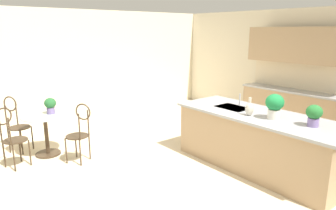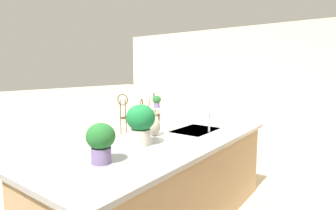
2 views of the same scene
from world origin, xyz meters
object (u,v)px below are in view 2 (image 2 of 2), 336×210
(chair_by_island, at_px, (154,110))
(potted_plant_counter_far, at_px, (101,140))
(bistro_table, at_px, (151,120))
(chair_toward_desk, at_px, (126,113))
(vase_on_counter, at_px, (154,125))
(chair_near_window, at_px, (143,120))
(potted_plant_counter_near, at_px, (141,122))
(potted_plant_on_table, at_px, (157,101))

(chair_by_island, bearing_deg, potted_plant_counter_far, 34.93)
(bistro_table, xyz_separation_m, chair_by_island, (-0.53, -0.36, 0.13))
(chair_toward_desk, xyz_separation_m, vase_on_counter, (2.45, 2.90, 0.46))
(bistro_table, xyz_separation_m, potted_plant_counter_far, (3.57, 2.51, 0.65))
(chair_by_island, xyz_separation_m, vase_on_counter, (3.21, 2.64, 0.46))
(bistro_table, height_order, potted_plant_counter_far, potted_plant_counter_far)
(chair_near_window, distance_m, chair_toward_desk, 1.06)
(bistro_table, height_order, potted_plant_counter_near, potted_plant_counter_near)
(chair_near_window, relative_size, vase_on_counter, 3.62)
(chair_near_window, bearing_deg, potted_plant_on_table, -164.10)
(potted_plant_counter_near, bearing_deg, chair_near_window, -138.43)
(chair_near_window, bearing_deg, bistro_table, -153.70)
(chair_near_window, bearing_deg, potted_plant_counter_near, 41.57)
(potted_plant_on_table, distance_m, potted_plant_counter_far, 4.34)
(bistro_table, bearing_deg, potted_plant_counter_far, 35.06)
(chair_by_island, relative_size, potted_plant_counter_near, 2.74)
(chair_toward_desk, bearing_deg, potted_plant_counter_near, 47.15)
(chair_toward_desk, height_order, potted_plant_counter_near, potted_plant_counter_near)
(potted_plant_counter_near, xyz_separation_m, vase_on_counter, (-0.35, -0.12, -0.11))
(potted_plant_counter_far, distance_m, potted_plant_counter_near, 0.56)
(chair_toward_desk, distance_m, potted_plant_on_table, 0.86)
(potted_plant_counter_far, bearing_deg, chair_near_window, -143.07)
(chair_by_island, relative_size, potted_plant_counter_far, 3.40)
(bistro_table, xyz_separation_m, potted_plant_counter_near, (3.02, 2.41, 0.69))
(chair_near_window, xyz_separation_m, chair_by_island, (-1.22, -0.70, 0.00))
(chair_toward_desk, relative_size, potted_plant_on_table, 3.59)
(chair_by_island, bearing_deg, bistro_table, 34.00)
(chair_by_island, bearing_deg, vase_on_counter, 39.52)
(chair_by_island, distance_m, potted_plant_counter_far, 5.04)
(bistro_table, bearing_deg, potted_plant_counter_near, 38.55)
(chair_near_window, distance_m, chair_by_island, 1.41)
(bistro_table, xyz_separation_m, chair_toward_desk, (0.22, -0.61, 0.13))
(potted_plant_on_table, height_order, potted_plant_counter_far, potted_plant_counter_far)
(chair_by_island, distance_m, potted_plant_on_table, 0.76)
(potted_plant_on_table, height_order, potted_plant_counter_near, potted_plant_counter_near)
(potted_plant_on_table, bearing_deg, vase_on_counter, 38.35)
(chair_toward_desk, xyz_separation_m, potted_plant_counter_far, (3.35, 3.12, 0.52))
(bistro_table, distance_m, chair_toward_desk, 0.66)
(chair_toward_desk, distance_m, potted_plant_counter_far, 4.61)
(chair_toward_desk, distance_m, potted_plant_counter_near, 4.16)
(bistro_table, height_order, potted_plant_on_table, potted_plant_on_table)
(bistro_table, bearing_deg, potted_plant_on_table, 110.53)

